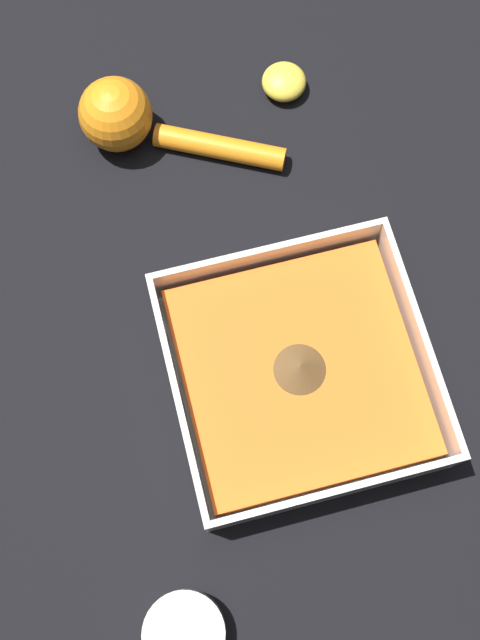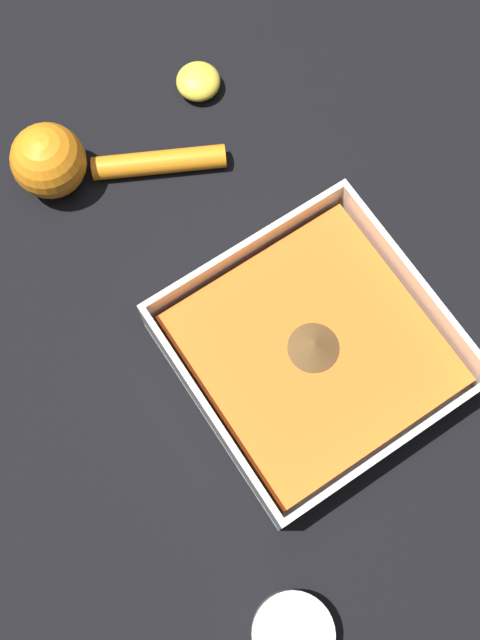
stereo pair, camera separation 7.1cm
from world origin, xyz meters
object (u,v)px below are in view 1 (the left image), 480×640
Objects in this scene: lemon_squeezer at (132,120)px; spice_bowl at (185,633)px; square_dish at (298,374)px; lemon_half at (284,82)px.

spice_bowl is at bearing 109.95° from lemon_squeezer.
square_dish is at bearing 134.58° from lemon_squeezer.
spice_bowl reaches higher than lemon_half.
spice_bowl is (0.20, -0.16, -0.01)m from square_dish.
spice_bowl is 0.35× the size of lemon_squeezer.
spice_bowl is at bearing -38.76° from square_dish.
square_dish is 0.32m from lemon_squeezer.
square_dish is 1.16× the size of lemon_squeezer.
square_dish is 0.33m from lemon_half.
spice_bowl is at bearing -24.19° from lemon_half.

